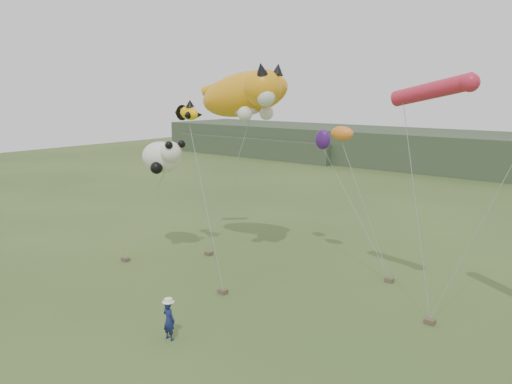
% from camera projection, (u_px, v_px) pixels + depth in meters
% --- Properties ---
extents(ground, '(120.00, 120.00, 0.00)m').
position_uv_depth(ground, '(197.00, 333.00, 17.82)').
color(ground, '#385123').
rests_on(ground, ground).
extents(headland, '(90.00, 13.00, 4.00)m').
position_uv_depth(headland, '(475.00, 154.00, 53.46)').
color(headland, '#2D3D28').
rests_on(headland, ground).
extents(festival_attendant, '(0.52, 0.34, 1.42)m').
position_uv_depth(festival_attendant, '(169.00, 320.00, 17.26)').
color(festival_attendant, '#151E51').
rests_on(festival_attendant, ground).
extents(sandbag_anchors, '(14.96, 6.06, 0.19)m').
position_uv_depth(sandbag_anchors, '(264.00, 278.00, 22.82)').
color(sandbag_anchors, brown).
rests_on(sandbag_anchors, ground).
extents(cat_kite, '(6.19, 3.50, 2.98)m').
position_uv_depth(cat_kite, '(248.00, 94.00, 24.06)').
color(cat_kite, orange).
rests_on(cat_kite, ground).
extents(fish_kite, '(2.00, 1.34, 1.03)m').
position_uv_depth(fish_kite, '(185.00, 112.00, 24.30)').
color(fish_kite, '#FFBB08').
rests_on(fish_kite, ground).
extents(panda_kite, '(2.76, 1.79, 1.72)m').
position_uv_depth(panda_kite, '(163.00, 157.00, 25.15)').
color(panda_kite, white).
rests_on(panda_kite, ground).
extents(misc_kites, '(2.61, 1.58, 1.28)m').
position_uv_depth(misc_kites, '(332.00, 136.00, 24.11)').
color(misc_kites, orange).
rests_on(misc_kites, ground).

